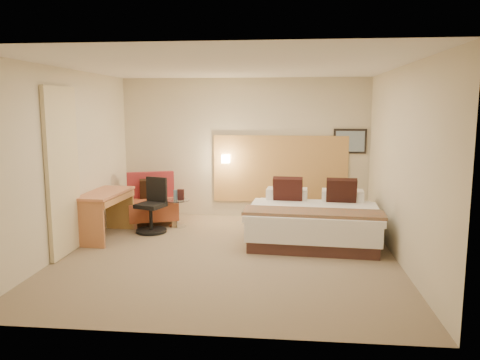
# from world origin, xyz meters

# --- Properties ---
(floor) EXTENTS (4.80, 5.00, 0.02)m
(floor) POSITION_xyz_m (0.00, 0.00, -0.01)
(floor) COLOR #796851
(floor) RESTS_ON ground
(ceiling) EXTENTS (4.80, 5.00, 0.02)m
(ceiling) POSITION_xyz_m (0.00, 0.00, 2.71)
(ceiling) COLOR silver
(ceiling) RESTS_ON floor
(wall_back) EXTENTS (4.80, 0.02, 2.70)m
(wall_back) POSITION_xyz_m (0.00, 2.51, 1.35)
(wall_back) COLOR beige
(wall_back) RESTS_ON floor
(wall_front) EXTENTS (4.80, 0.02, 2.70)m
(wall_front) POSITION_xyz_m (0.00, -2.51, 1.35)
(wall_front) COLOR beige
(wall_front) RESTS_ON floor
(wall_left) EXTENTS (0.02, 5.00, 2.70)m
(wall_left) POSITION_xyz_m (-2.41, 0.00, 1.35)
(wall_left) COLOR beige
(wall_left) RESTS_ON floor
(wall_right) EXTENTS (0.02, 5.00, 2.70)m
(wall_right) POSITION_xyz_m (2.41, 0.00, 1.35)
(wall_right) COLOR beige
(wall_right) RESTS_ON floor
(headboard_panel) EXTENTS (2.60, 0.04, 1.30)m
(headboard_panel) POSITION_xyz_m (0.70, 2.47, 0.95)
(headboard_panel) COLOR tan
(headboard_panel) RESTS_ON wall_back
(art_frame) EXTENTS (0.62, 0.03, 0.47)m
(art_frame) POSITION_xyz_m (2.02, 2.48, 1.50)
(art_frame) COLOR black
(art_frame) RESTS_ON wall_back
(art_canvas) EXTENTS (0.54, 0.01, 0.39)m
(art_canvas) POSITION_xyz_m (2.02, 2.46, 1.50)
(art_canvas) COLOR #758DA2
(art_canvas) RESTS_ON wall_back
(lamp_arm) EXTENTS (0.02, 0.12, 0.02)m
(lamp_arm) POSITION_xyz_m (-0.35, 2.42, 1.15)
(lamp_arm) COLOR silver
(lamp_arm) RESTS_ON wall_back
(lamp_shade) EXTENTS (0.15, 0.15, 0.15)m
(lamp_shade) POSITION_xyz_m (-0.35, 2.36, 1.15)
(lamp_shade) COLOR #FFEDC6
(lamp_shade) RESTS_ON wall_back
(curtain) EXTENTS (0.06, 0.90, 2.42)m
(curtain) POSITION_xyz_m (-2.36, -0.25, 1.22)
(curtain) COLOR beige
(curtain) RESTS_ON wall_left
(bottle_a) EXTENTS (0.06, 0.06, 0.18)m
(bottle_a) POSITION_xyz_m (-1.16, 1.50, 0.58)
(bottle_a) COLOR #7DACC2
(bottle_a) RESTS_ON side_table
(bottle_b) EXTENTS (0.06, 0.06, 0.18)m
(bottle_b) POSITION_xyz_m (-1.11, 1.52, 0.58)
(bottle_b) COLOR #92BDE2
(bottle_b) RESTS_ON side_table
(menu_folder) EXTENTS (0.12, 0.05, 0.20)m
(menu_folder) POSITION_xyz_m (-1.05, 1.47, 0.59)
(menu_folder) COLOR #371716
(menu_folder) RESTS_ON side_table
(bed) EXTENTS (2.15, 2.10, 0.99)m
(bed) POSITION_xyz_m (1.28, 0.92, 0.32)
(bed) COLOR #402420
(bed) RESTS_ON floor
(lounge_chair) EXTENTS (1.09, 1.03, 0.93)m
(lounge_chair) POSITION_xyz_m (-1.66, 1.74, 0.37)
(lounge_chair) COLOR #B17053
(lounge_chair) RESTS_ON floor
(side_table) EXTENTS (0.47, 0.47, 0.50)m
(side_table) POSITION_xyz_m (-1.12, 1.48, 0.28)
(side_table) COLOR silver
(side_table) RESTS_ON floor
(desk) EXTENTS (0.64, 1.27, 0.77)m
(desk) POSITION_xyz_m (-2.11, 0.67, 0.61)
(desk) COLOR #C7744E
(desk) RESTS_ON floor
(desk_chair) EXTENTS (0.67, 0.67, 0.93)m
(desk_chair) POSITION_xyz_m (-1.47, 1.11, 0.38)
(desk_chair) COLOR black
(desk_chair) RESTS_ON floor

